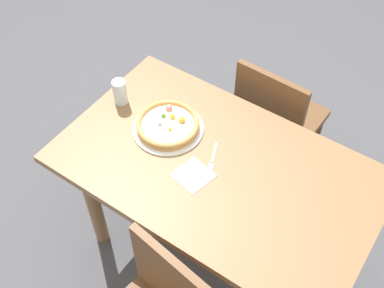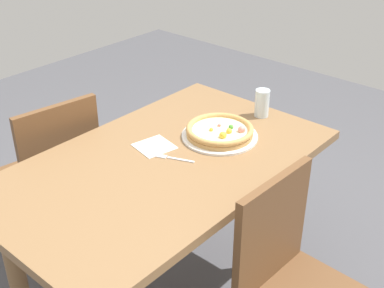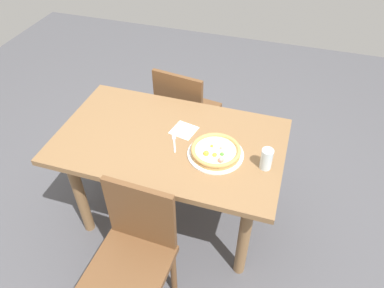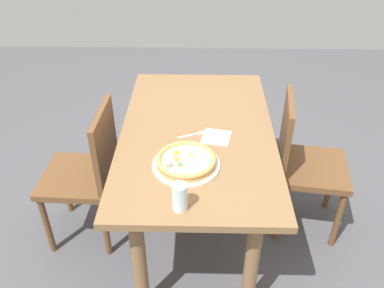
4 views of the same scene
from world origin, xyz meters
name	(u,v)px [view 3 (image 3 of 4)]	position (x,y,z in m)	size (l,w,h in m)	color
ground_plane	(174,216)	(0.00, 0.00, 0.00)	(6.00, 6.00, 0.00)	#4C4C51
dining_table	(170,153)	(0.00, 0.00, 0.64)	(1.35, 0.81, 0.76)	olive
chair_near	(134,253)	(0.01, -0.62, 0.48)	(0.42, 0.42, 0.88)	brown
chair_far	(185,112)	(-0.11, 0.62, 0.48)	(0.45, 0.45, 0.88)	brown
plate	(216,154)	(0.29, -0.05, 0.76)	(0.32, 0.32, 0.01)	white
pizza	(216,151)	(0.29, -0.05, 0.79)	(0.28, 0.28, 0.05)	tan
fork	(174,141)	(0.03, -0.01, 0.76)	(0.08, 0.16, 0.00)	silver
drinking_glass	(266,159)	(0.58, -0.06, 0.82)	(0.06, 0.06, 0.13)	silver
napkin	(184,130)	(0.06, 0.10, 0.76)	(0.14, 0.14, 0.00)	white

